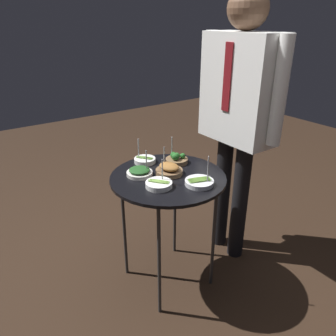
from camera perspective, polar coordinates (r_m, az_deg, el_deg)
The scene contains 9 objects.
ground_plane at distance 2.29m, azimuth -0.00°, elevation -18.50°, with size 8.00×8.00×0.00m, color black.
serving_cart at distance 1.88m, azimuth -0.00°, elevation -2.97°, with size 0.66×0.66×0.75m.
bowl_roast_far_rim at distance 1.87m, azimuth 0.19°, elevation -0.26°, with size 0.16×0.16×0.15m.
bowl_asparagus_center at distance 1.74m, azimuth -1.60°, elevation -2.82°, with size 0.14×0.14×0.14m.
bowl_spinach_mid_left at distance 1.87m, azimuth -4.97°, elevation -0.67°, with size 0.15×0.15×0.15m.
bowl_asparagus_mid_right at distance 1.77m, azimuth 5.49°, elevation -2.45°, with size 0.16×0.16×0.17m.
bowl_broccoli_front_center at distance 2.02m, azimuth 1.50°, elevation 1.61°, with size 0.14×0.14×0.16m.
bowl_asparagus_front_left at distance 2.03m, azimuth -4.08°, elevation 1.40°, with size 0.13×0.13×0.15m.
waiter_figure at distance 2.09m, azimuth 12.34°, elevation 11.11°, with size 0.64×0.24×1.73m.
Camera 1 is at (1.36, -0.96, 1.57)m, focal length 35.00 mm.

